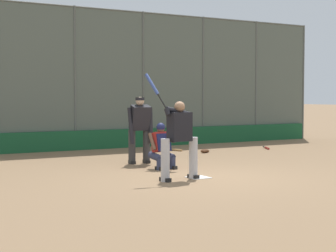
% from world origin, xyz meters
% --- Properties ---
extents(ground_plane, '(160.00, 160.00, 0.00)m').
position_xyz_m(ground_plane, '(0.00, 0.00, 0.00)').
color(ground_plane, '#846647').
extents(home_plate_marker, '(0.43, 0.43, 0.01)m').
position_xyz_m(home_plate_marker, '(0.00, 0.00, 0.01)').
color(home_plate_marker, white).
rests_on(home_plate_marker, ground_plane).
extents(backstop_fence, '(19.68, 0.08, 4.58)m').
position_xyz_m(backstop_fence, '(0.00, -7.12, 2.38)').
color(backstop_fence, '#515651').
rests_on(backstop_fence, ground_plane).
extents(padding_wall, '(19.21, 0.18, 0.62)m').
position_xyz_m(padding_wall, '(0.00, -7.02, 0.31)').
color(padding_wall, '#19512D').
rests_on(padding_wall, ground_plane).
extents(bleachers_beyond, '(13.72, 3.05, 1.80)m').
position_xyz_m(bleachers_beyond, '(-3.72, -9.97, 0.59)').
color(bleachers_beyond, slate).
rests_on(bleachers_beyond, ground_plane).
extents(batter_at_plate, '(1.07, 0.59, 2.18)m').
position_xyz_m(batter_at_plate, '(0.52, 0.07, 0.88)').
color(batter_at_plate, '#B7B7BC').
rests_on(batter_at_plate, ground_plane).
extents(catcher_behind_plate, '(0.58, 0.69, 1.09)m').
position_xyz_m(catcher_behind_plate, '(-0.07, -1.63, 0.56)').
color(catcher_behind_plate, '#2D334C').
rests_on(catcher_behind_plate, ground_plane).
extents(umpire_home, '(0.69, 0.46, 1.70)m').
position_xyz_m(umpire_home, '(-0.08, -2.82, 0.91)').
color(umpire_home, '#333333').
rests_on(umpire_home, ground_plane).
extents(spare_bat_near_backstop, '(0.26, 0.80, 0.07)m').
position_xyz_m(spare_bat_near_backstop, '(-2.58, -5.24, 0.03)').
color(spare_bat_near_backstop, black).
rests_on(spare_bat_near_backstop, ground_plane).
extents(spare_bat_by_padding, '(0.44, 0.76, 0.07)m').
position_xyz_m(spare_bat_by_padding, '(-5.49, -4.28, 0.03)').
color(spare_bat_by_padding, black).
rests_on(spare_bat_by_padding, ground_plane).
extents(fielding_glove_on_dirt, '(0.30, 0.23, 0.11)m').
position_xyz_m(fielding_glove_on_dirt, '(-3.04, -4.24, 0.05)').
color(fielding_glove_on_dirt, '#56331E').
rests_on(fielding_glove_on_dirt, ground_plane).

